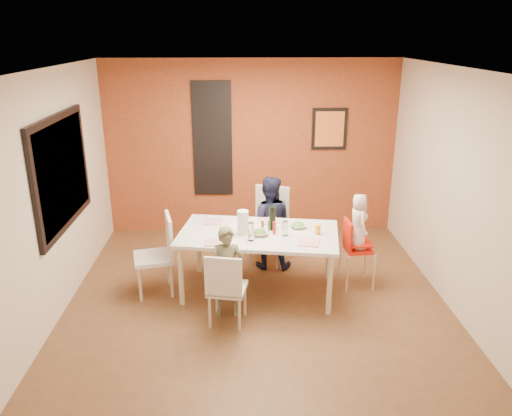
{
  "coord_description": "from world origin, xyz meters",
  "views": [
    {
      "loc": [
        -0.21,
        -5.37,
        3.06
      ],
      "look_at": [
        0.0,
        0.3,
        1.05
      ],
      "focal_mm": 35.0,
      "sensor_mm": 36.0,
      "label": 1
    }
  ],
  "objects_px": {
    "dining_table": "(259,238)",
    "chair_left": "(160,251)",
    "toddler": "(358,221)",
    "child_near": "(227,272)",
    "paper_towel_roll": "(243,223)",
    "child_far": "(269,222)",
    "chair_near": "(226,286)",
    "high_chair": "(355,247)",
    "wine_bottle": "(272,218)",
    "chair_far": "(270,220)"
  },
  "relations": [
    {
      "from": "dining_table",
      "to": "chair_near",
      "type": "xyz_separation_m",
      "value": [
        -0.39,
        -0.77,
        -0.23
      ]
    },
    {
      "from": "child_far",
      "to": "toddler",
      "type": "distance_m",
      "value": 1.23
    },
    {
      "from": "paper_towel_roll",
      "to": "dining_table",
      "type": "bearing_deg",
      "value": 14.94
    },
    {
      "from": "toddler",
      "to": "child_far",
      "type": "bearing_deg",
      "value": 51.12
    },
    {
      "from": "high_chair",
      "to": "child_far",
      "type": "height_order",
      "value": "child_far"
    },
    {
      "from": "paper_towel_roll",
      "to": "chair_far",
      "type": "bearing_deg",
      "value": 68.81
    },
    {
      "from": "chair_far",
      "to": "child_near",
      "type": "height_order",
      "value": "child_near"
    },
    {
      "from": "child_near",
      "to": "toddler",
      "type": "xyz_separation_m",
      "value": [
        1.6,
        0.65,
        0.33
      ]
    },
    {
      "from": "chair_left",
      "to": "child_far",
      "type": "distance_m",
      "value": 1.51
    },
    {
      "from": "toddler",
      "to": "paper_towel_roll",
      "type": "xyz_separation_m",
      "value": [
        -1.42,
        -0.17,
        0.07
      ]
    },
    {
      "from": "paper_towel_roll",
      "to": "chair_left",
      "type": "bearing_deg",
      "value": 175.37
    },
    {
      "from": "chair_left",
      "to": "wine_bottle",
      "type": "bearing_deg",
      "value": 78.83
    },
    {
      "from": "chair_near",
      "to": "paper_towel_roll",
      "type": "bearing_deg",
      "value": -94.27
    },
    {
      "from": "wine_bottle",
      "to": "chair_near",
      "type": "bearing_deg",
      "value": -123.23
    },
    {
      "from": "child_far",
      "to": "wine_bottle",
      "type": "relative_size",
      "value": 4.36
    },
    {
      "from": "dining_table",
      "to": "toddler",
      "type": "height_order",
      "value": "toddler"
    },
    {
      "from": "high_chair",
      "to": "paper_towel_roll",
      "type": "bearing_deg",
      "value": 92.01
    },
    {
      "from": "toddler",
      "to": "paper_towel_roll",
      "type": "height_order",
      "value": "toddler"
    },
    {
      "from": "child_near",
      "to": "paper_towel_roll",
      "type": "xyz_separation_m",
      "value": [
        0.18,
        0.48,
        0.4
      ]
    },
    {
      "from": "child_far",
      "to": "toddler",
      "type": "xyz_separation_m",
      "value": [
        1.06,
        -0.57,
        0.22
      ]
    },
    {
      "from": "high_chair",
      "to": "child_far",
      "type": "relative_size",
      "value": 0.68
    },
    {
      "from": "high_chair",
      "to": "chair_near",
      "type": "bearing_deg",
      "value": 114.12
    },
    {
      "from": "chair_left",
      "to": "child_near",
      "type": "xyz_separation_m",
      "value": [
        0.82,
        -0.56,
        -0.02
      ]
    },
    {
      "from": "chair_near",
      "to": "chair_left",
      "type": "relative_size",
      "value": 0.87
    },
    {
      "from": "toddler",
      "to": "wine_bottle",
      "type": "distance_m",
      "value": 1.06
    },
    {
      "from": "toddler",
      "to": "chair_near",
      "type": "bearing_deg",
      "value": 108.13
    },
    {
      "from": "chair_near",
      "to": "dining_table",
      "type": "bearing_deg",
      "value": -105.55
    },
    {
      "from": "toddler",
      "to": "dining_table",
      "type": "bearing_deg",
      "value": 85.03
    },
    {
      "from": "high_chair",
      "to": "child_far",
      "type": "xyz_separation_m",
      "value": [
        -1.04,
        0.57,
        0.11
      ]
    },
    {
      "from": "dining_table",
      "to": "chair_far",
      "type": "height_order",
      "value": "chair_far"
    },
    {
      "from": "paper_towel_roll",
      "to": "wine_bottle",
      "type": "bearing_deg",
      "value": 20.37
    },
    {
      "from": "child_far",
      "to": "high_chair",
      "type": "bearing_deg",
      "value": 158.17
    },
    {
      "from": "chair_left",
      "to": "toddler",
      "type": "height_order",
      "value": "toddler"
    },
    {
      "from": "high_chair",
      "to": "child_near",
      "type": "relative_size",
      "value": 0.83
    },
    {
      "from": "child_near",
      "to": "toddler",
      "type": "distance_m",
      "value": 1.76
    },
    {
      "from": "chair_far",
      "to": "chair_left",
      "type": "distance_m",
      "value": 1.66
    },
    {
      "from": "dining_table",
      "to": "paper_towel_roll",
      "type": "xyz_separation_m",
      "value": [
        -0.19,
        -0.05,
        0.22
      ]
    },
    {
      "from": "child_near",
      "to": "child_far",
      "type": "height_order",
      "value": "child_far"
    },
    {
      "from": "child_near",
      "to": "paper_towel_roll",
      "type": "distance_m",
      "value": 0.65
    },
    {
      "from": "dining_table",
      "to": "chair_left",
      "type": "bearing_deg",
      "value": 178.5
    },
    {
      "from": "wine_bottle",
      "to": "toddler",
      "type": "bearing_deg",
      "value": 2.13
    },
    {
      "from": "chair_near",
      "to": "child_far",
      "type": "bearing_deg",
      "value": -99.52
    },
    {
      "from": "toddler",
      "to": "chair_left",
      "type": "bearing_deg",
      "value": 81.5
    },
    {
      "from": "child_near",
      "to": "paper_towel_roll",
      "type": "bearing_deg",
      "value": 72.39
    },
    {
      "from": "dining_table",
      "to": "child_far",
      "type": "xyz_separation_m",
      "value": [
        0.17,
        0.69,
        -0.07
      ]
    },
    {
      "from": "dining_table",
      "to": "chair_left",
      "type": "relative_size",
      "value": 2.05
    },
    {
      "from": "chair_near",
      "to": "wine_bottle",
      "type": "bearing_deg",
      "value": -112.04
    },
    {
      "from": "chair_near",
      "to": "chair_left",
      "type": "distance_m",
      "value": 1.14
    },
    {
      "from": "chair_near",
      "to": "child_far",
      "type": "xyz_separation_m",
      "value": [
        0.55,
        1.46,
        0.16
      ]
    },
    {
      "from": "chair_near",
      "to": "paper_towel_roll",
      "type": "relative_size",
      "value": 2.92
    }
  ]
}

